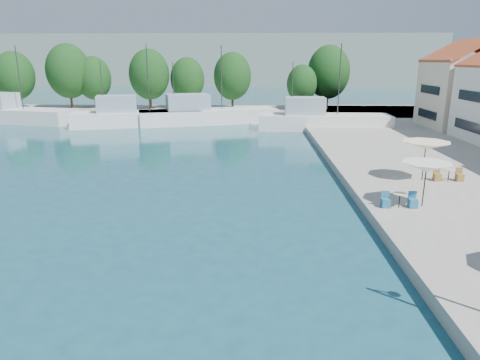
{
  "coord_description": "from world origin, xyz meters",
  "views": [
    {
      "loc": [
        0.09,
        1.75,
        7.97
      ],
      "look_at": [
        -0.71,
        26.0,
        1.16
      ],
      "focal_mm": 32.0,
      "sensor_mm": 36.0,
      "label": 1
    }
  ],
  "objects_px": {
    "trawler_01": "(10,114)",
    "trawler_02": "(134,117)",
    "trawler_04": "(320,121)",
    "umbrella_cream": "(426,145)",
    "umbrella_white": "(427,167)",
    "trawler_03": "(205,115)"
  },
  "relations": [
    {
      "from": "umbrella_white",
      "to": "trawler_04",
      "type": "bearing_deg",
      "value": 91.93
    },
    {
      "from": "umbrella_cream",
      "to": "umbrella_white",
      "type": "bearing_deg",
      "value": -110.39
    },
    {
      "from": "trawler_04",
      "to": "umbrella_white",
      "type": "relative_size",
      "value": 6.1
    },
    {
      "from": "trawler_01",
      "to": "trawler_02",
      "type": "height_order",
      "value": "same"
    },
    {
      "from": "trawler_02",
      "to": "umbrella_white",
      "type": "distance_m",
      "value": 39.69
    },
    {
      "from": "trawler_03",
      "to": "umbrella_white",
      "type": "bearing_deg",
      "value": -82.97
    },
    {
      "from": "umbrella_white",
      "to": "umbrella_cream",
      "type": "distance_m",
      "value": 5.49
    },
    {
      "from": "umbrella_white",
      "to": "trawler_03",
      "type": "bearing_deg",
      "value": 114.02
    },
    {
      "from": "trawler_01",
      "to": "umbrella_white",
      "type": "height_order",
      "value": "trawler_01"
    },
    {
      "from": "trawler_01",
      "to": "trawler_02",
      "type": "distance_m",
      "value": 17.69
    },
    {
      "from": "umbrella_cream",
      "to": "trawler_03",
      "type": "bearing_deg",
      "value": 120.57
    },
    {
      "from": "trawler_02",
      "to": "trawler_03",
      "type": "distance_m",
      "value": 9.04
    },
    {
      "from": "trawler_01",
      "to": "trawler_03",
      "type": "xyz_separation_m",
      "value": [
        26.11,
        -0.42,
        -0.0
      ]
    },
    {
      "from": "trawler_04",
      "to": "trawler_03",
      "type": "bearing_deg",
      "value": 162.96
    },
    {
      "from": "trawler_04",
      "to": "umbrella_cream",
      "type": "relative_size",
      "value": 5.2
    },
    {
      "from": "trawler_01",
      "to": "trawler_04",
      "type": "distance_m",
      "value": 40.69
    },
    {
      "from": "trawler_04",
      "to": "umbrella_cream",
      "type": "height_order",
      "value": "trawler_04"
    },
    {
      "from": "trawler_02",
      "to": "trawler_03",
      "type": "height_order",
      "value": "same"
    },
    {
      "from": "trawler_04",
      "to": "umbrella_cream",
      "type": "distance_m",
      "value": 24.47
    },
    {
      "from": "trawler_04",
      "to": "umbrella_white",
      "type": "xyz_separation_m",
      "value": [
        0.99,
        -29.38,
        1.63
      ]
    },
    {
      "from": "trawler_04",
      "to": "trawler_02",
      "type": "bearing_deg",
      "value": 175.97
    },
    {
      "from": "trawler_01",
      "to": "trawler_02",
      "type": "relative_size",
      "value": 1.1
    }
  ]
}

